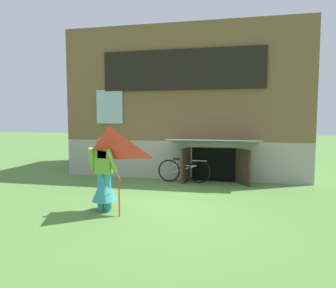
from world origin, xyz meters
TOP-DOWN VIEW (x-y plane):
  - ground_plane at (0.00, 0.00)m, footprint 60.00×60.00m
  - log_house at (0.00, 5.19)m, footprint 7.88×5.51m
  - person at (-1.07, -0.55)m, footprint 0.61×0.52m
  - kite at (-0.72, -1.10)m, footprint 1.03×0.94m
  - bicycle_silver at (0.14, 2.61)m, footprint 1.63×0.09m

SIDE VIEW (x-z plane):
  - ground_plane at x=0.00m, z-range 0.00..0.00m
  - bicycle_silver at x=0.14m, z-range -0.01..0.73m
  - person at x=-1.07m, z-range -0.13..1.46m
  - kite at x=-0.72m, z-range 0.49..2.24m
  - log_house at x=0.00m, z-range 0.00..4.92m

